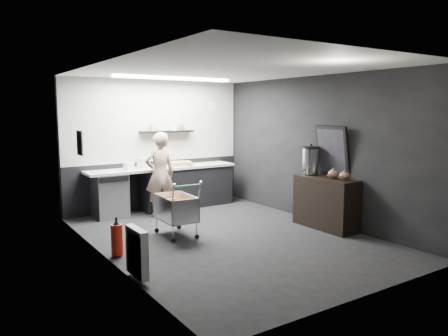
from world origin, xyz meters
TOP-DOWN VIEW (x-y plane):
  - floor at (0.00, 0.00)m, footprint 5.50×5.50m
  - ceiling at (0.00, 0.00)m, footprint 5.50×5.50m
  - wall_back at (0.00, 2.75)m, footprint 5.50×0.00m
  - wall_front at (0.00, -2.75)m, footprint 5.50×0.00m
  - wall_left at (-2.00, 0.00)m, footprint 0.00×5.50m
  - wall_right at (2.00, 0.00)m, footprint 0.00×5.50m
  - kitchen_wall_panel at (0.00, 2.73)m, footprint 3.95×0.02m
  - dado_panel at (0.00, 2.73)m, footprint 3.95×0.02m
  - floating_shelf at (0.20, 2.62)m, footprint 1.20×0.22m
  - wall_clock at (1.40, 2.72)m, footprint 0.20×0.03m
  - poster at (-1.98, 1.30)m, footprint 0.02×0.30m
  - poster_red_band at (-1.98, 1.30)m, footprint 0.02×0.22m
  - radiator at (-1.94, -0.90)m, footprint 0.10×0.50m
  - ceiling_strip at (0.00, 1.85)m, footprint 2.40×0.20m
  - prep_counter at (0.14, 2.42)m, footprint 3.20×0.61m
  - person at (-0.28, 1.97)m, footprint 0.64×0.46m
  - shopping_cart at (-0.67, 0.55)m, footprint 0.53×0.85m
  - sideboard at (1.77, -0.44)m, footprint 0.51×1.20m
  - fire_extinguisher at (-1.85, 0.07)m, footprint 0.17×0.17m
  - cardboard_box at (0.36, 2.37)m, footprint 0.56×0.48m
  - pink_tub at (-0.46, 2.42)m, footprint 0.22×0.22m
  - white_container at (-0.76, 2.37)m, footprint 0.20×0.17m

SIDE VIEW (x-z plane):
  - floor at x=0.00m, z-range 0.00..0.00m
  - fire_extinguisher at x=-1.85m, z-range -0.01..0.54m
  - radiator at x=-1.94m, z-range 0.05..0.65m
  - shopping_cart at x=-0.67m, z-range -0.02..0.89m
  - prep_counter at x=0.14m, z-range 0.01..0.91m
  - dado_panel at x=0.00m, z-range 0.00..1.00m
  - sideboard at x=1.77m, z-range -0.33..1.47m
  - person at x=-0.28m, z-range 0.00..1.65m
  - cardboard_box at x=0.36m, z-range 0.90..0.99m
  - white_container at x=-0.76m, z-range 0.90..1.05m
  - pink_tub at x=-0.46m, z-range 0.90..1.12m
  - wall_back at x=0.00m, z-range -1.40..4.10m
  - wall_front at x=0.00m, z-range -1.40..4.10m
  - wall_left at x=-2.00m, z-range -1.40..4.10m
  - wall_right at x=2.00m, z-range -1.40..4.10m
  - poster at x=-1.98m, z-range 1.35..1.75m
  - floating_shelf at x=0.20m, z-range 1.60..1.64m
  - poster_red_band at x=-1.98m, z-range 1.57..1.67m
  - kitchen_wall_panel at x=0.00m, z-range 1.00..2.70m
  - wall_clock at x=1.40m, z-range 2.05..2.25m
  - ceiling_strip at x=0.00m, z-range 2.65..2.69m
  - ceiling at x=0.00m, z-range 2.70..2.70m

